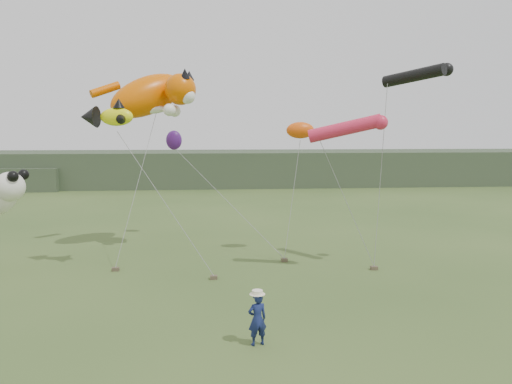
% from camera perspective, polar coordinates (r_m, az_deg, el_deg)
% --- Properties ---
extents(ground, '(120.00, 120.00, 0.00)m').
position_cam_1_polar(ground, '(17.20, -0.81, -14.73)').
color(ground, '#385123').
rests_on(ground, ground).
extents(headland, '(90.00, 13.00, 4.00)m').
position_cam_1_polar(headland, '(60.82, -6.94, 2.67)').
color(headland, '#2D3D28').
rests_on(headland, ground).
extents(festival_attendant, '(0.67, 0.53, 1.60)m').
position_cam_1_polar(festival_attendant, '(15.29, 0.15, -14.33)').
color(festival_attendant, navy).
rests_on(festival_attendant, ground).
extents(sandbag_anchors, '(16.98, 4.00, 0.16)m').
position_cam_1_polar(sandbag_anchors, '(22.75, -6.33, -9.12)').
color(sandbag_anchors, brown).
rests_on(sandbag_anchors, ground).
extents(cat_kite, '(5.74, 4.13, 3.41)m').
position_cam_1_polar(cat_kite, '(27.21, -11.52, 10.82)').
color(cat_kite, '#DE5B00').
rests_on(cat_kite, ground).
extents(fish_kite, '(2.57, 1.71, 1.29)m').
position_cam_1_polar(fish_kite, '(23.37, -16.72, 8.30)').
color(fish_kite, '#EEEF10').
rests_on(fish_kite, ground).
extents(tube_kites, '(6.44, 2.67, 3.51)m').
position_cam_1_polar(tube_kites, '(22.95, 14.14, 9.72)').
color(tube_kites, black).
rests_on(tube_kites, ground).
extents(misc_kites, '(7.87, 5.80, 1.56)m').
position_cam_1_polar(misc_kites, '(27.14, -1.36, 6.57)').
color(misc_kites, '#E9520B').
rests_on(misc_kites, ground).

